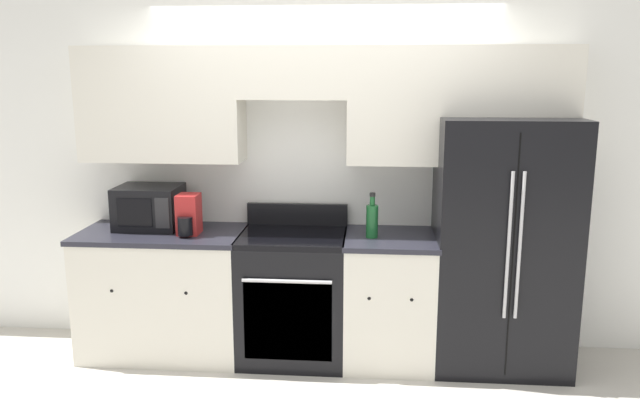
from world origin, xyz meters
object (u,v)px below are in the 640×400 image
object	(u,v)px
microwave	(149,207)
bottle	(372,220)
oven_range	(293,295)
refrigerator	(501,243)

from	to	relation	value
microwave	bottle	xyz separation A→B (m)	(1.62, -0.13, -0.03)
bottle	oven_range	bearing A→B (deg)	176.68
refrigerator	bottle	bearing A→B (deg)	-173.56
oven_range	microwave	bearing A→B (deg)	174.70
refrigerator	bottle	xyz separation A→B (m)	(-0.90, -0.10, 0.17)
microwave	bottle	bearing A→B (deg)	-4.62
refrigerator	oven_range	bearing A→B (deg)	-177.28
refrigerator	microwave	xyz separation A→B (m)	(-2.52, 0.03, 0.20)
refrigerator	bottle	distance (m)	0.92
refrigerator	bottle	world-z (taller)	refrigerator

